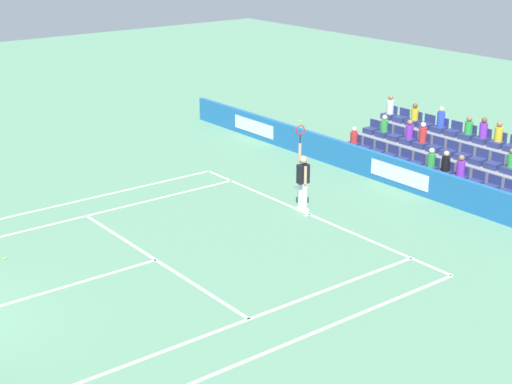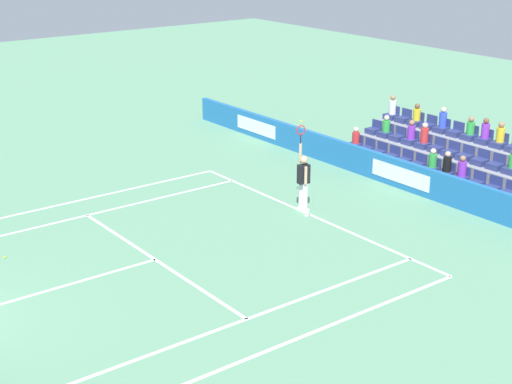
% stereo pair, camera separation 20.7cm
% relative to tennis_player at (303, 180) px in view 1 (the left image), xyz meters
% --- Properties ---
extents(line_baseline, '(10.97, 0.10, 0.01)m').
position_rel_tennis_player_xyz_m(line_baseline, '(-0.43, 0.07, -0.99)').
color(line_baseline, white).
rests_on(line_baseline, ground).
extents(line_service, '(8.23, 0.10, 0.01)m').
position_rel_tennis_player_xyz_m(line_service, '(-0.43, 5.56, -0.99)').
color(line_service, white).
rests_on(line_service, ground).
extents(line_centre_service, '(0.10, 6.40, 0.01)m').
position_rel_tennis_player_xyz_m(line_centre_service, '(-0.43, 8.76, -0.99)').
color(line_centre_service, white).
rests_on(line_centre_service, ground).
extents(line_singles_sideline_left, '(0.10, 11.89, 0.01)m').
position_rel_tennis_player_xyz_m(line_singles_sideline_left, '(3.69, 6.01, -0.99)').
color(line_singles_sideline_left, white).
rests_on(line_singles_sideline_left, ground).
extents(line_singles_sideline_right, '(0.10, 11.89, 0.01)m').
position_rel_tennis_player_xyz_m(line_singles_sideline_right, '(-4.54, 6.01, -0.99)').
color(line_singles_sideline_right, white).
rests_on(line_singles_sideline_right, ground).
extents(line_doubles_sideline_left, '(0.10, 11.89, 0.01)m').
position_rel_tennis_player_xyz_m(line_doubles_sideline_left, '(5.06, 6.01, -0.99)').
color(line_doubles_sideline_left, white).
rests_on(line_doubles_sideline_left, ground).
extents(line_doubles_sideline_right, '(0.10, 11.89, 0.01)m').
position_rel_tennis_player_xyz_m(line_doubles_sideline_right, '(-5.91, 6.01, -0.99)').
color(line_doubles_sideline_right, white).
rests_on(line_doubles_sideline_right, ground).
extents(line_centre_mark, '(0.10, 0.20, 0.01)m').
position_rel_tennis_player_xyz_m(line_centre_mark, '(-0.43, 0.17, -0.99)').
color(line_centre_mark, white).
rests_on(line_centre_mark, ground).
extents(sponsor_barrier, '(23.97, 0.22, 0.98)m').
position_rel_tennis_player_xyz_m(sponsor_barrier, '(-0.43, -4.03, -0.50)').
color(sponsor_barrier, '#1E66AD').
rests_on(sponsor_barrier, ground).
extents(tennis_player, '(0.51, 0.39, 2.85)m').
position_rel_tennis_player_xyz_m(tennis_player, '(0.00, 0.00, 0.00)').
color(tennis_player, white).
rests_on(tennis_player, ground).
extents(stadium_stand, '(7.44, 2.85, 2.20)m').
position_rel_tennis_player_xyz_m(stadium_stand, '(-0.43, -6.34, -0.43)').
color(stadium_stand, gray).
rests_on(stadium_stand, ground).
extents(loose_tennis_ball, '(0.07, 0.07, 0.07)m').
position_rel_tennis_player_xyz_m(loose_tennis_ball, '(2.09, 8.74, -0.96)').
color(loose_tennis_ball, '#D1E533').
rests_on(loose_tennis_ball, ground).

